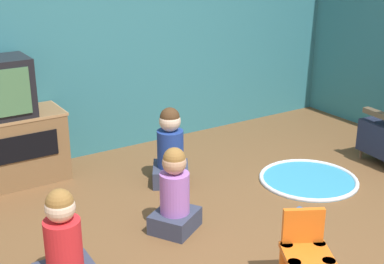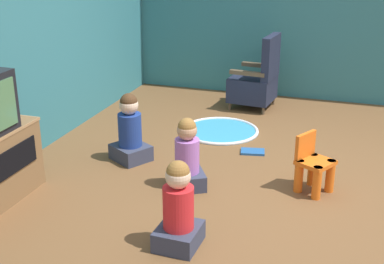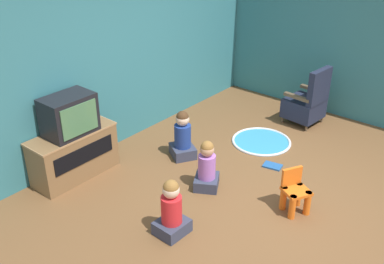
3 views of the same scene
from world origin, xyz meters
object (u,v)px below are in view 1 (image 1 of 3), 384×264
Objects in this scene: child_watching_center at (64,247)px; child_watching_right at (175,195)px; book at (306,216)px; yellow_kid_chair at (305,261)px; child_watching_left at (170,151)px; tv_cabinet at (0,150)px.

child_watching_center is 0.97m from child_watching_right.
book is at bearing -2.49° from child_watching_center.
child_watching_left reaches higher than yellow_kid_chair.
child_watching_right is 2.40× the size of book.
tv_cabinet is 4.16× the size of book.
child_watching_center is 1.03× the size of child_watching_right.
book is at bearing -123.18° from child_watching_left.
tv_cabinet reaches higher than yellow_kid_chair.
child_watching_left reaches higher than child_watching_right.
book is (1.83, -1.89, -0.31)m from tv_cabinet.
child_watching_center is at bearing 174.03° from yellow_kid_chair.
child_watching_left is at bearing 31.20° from child_watching_right.
child_watching_right is 1.07m from book.
yellow_kid_chair is at bearing -66.03° from tv_cabinet.
book is (0.68, 0.68, -0.21)m from yellow_kid_chair.
book is at bearing -45.99° from tv_cabinet.
book is at bearing 73.37° from yellow_kid_chair.
tv_cabinet is 2.65m from book.
tv_cabinet reaches higher than book.
yellow_kid_chair is 0.75× the size of child_watching_left.
child_watching_left is at bearing -30.88° from tv_cabinet.
child_watching_right reaches higher than tv_cabinet.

